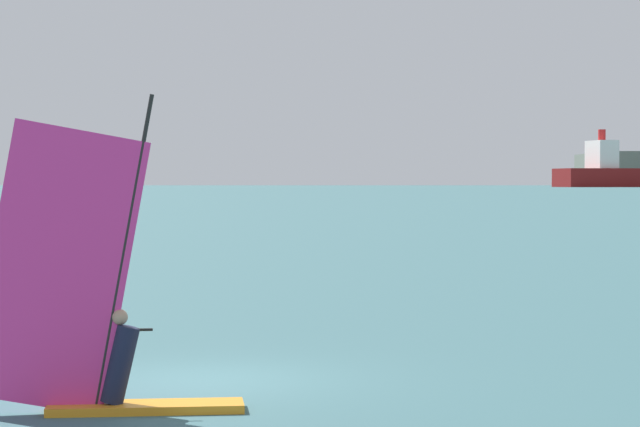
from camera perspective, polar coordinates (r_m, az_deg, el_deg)
The scene contains 2 objects.
ground_plane at distance 21.19m, azimuth -5.15°, elevation -7.26°, with size 4000.00×4000.00×0.00m, color #386066.
windsurfer at distance 18.24m, azimuth -9.68°, elevation -4.97°, with size 3.72×1.55×4.45m.
Camera 1 is at (6.19, -20.01, 3.20)m, focal length 73.04 mm.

